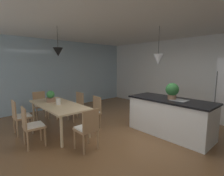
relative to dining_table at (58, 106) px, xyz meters
name	(u,v)px	position (x,y,z in m)	size (l,w,h in m)	color
ground_plane	(136,140)	(1.69, 1.14, -0.68)	(10.00, 8.40, 0.04)	brown
ceiling_slab	(138,17)	(1.69, 1.14, 2.10)	(10.00, 8.40, 0.12)	silver
wall_back_kitchen	(196,76)	(1.69, 4.40, 0.69)	(10.00, 0.12, 2.70)	silver
window_wall_left_glazing	(59,74)	(-2.37, 1.14, 0.69)	(0.06, 8.40, 2.70)	#9EB7C6
dining_table	(58,106)	(0.00, 0.00, 0.00)	(1.97, 0.85, 0.72)	#D1B284
chair_near_left	(20,116)	(-0.44, -0.80, -0.18)	(0.41, 0.41, 0.87)	#A87F56
chair_kitchen_end	(87,128)	(1.36, 0.00, -0.18)	(0.41, 0.41, 0.87)	#A87F56
chair_window_end	(40,104)	(-1.36, 0.00, -0.18)	(0.43, 0.43, 0.87)	#A87F56
chair_far_left	(76,105)	(-0.45, 0.80, -0.18)	(0.42, 0.42, 0.87)	#A87F56
chair_near_right	(31,125)	(0.44, -0.80, -0.18)	(0.43, 0.43, 0.87)	#A87F56
chair_far_right	(93,111)	(0.45, 0.80, -0.18)	(0.43, 0.43, 0.87)	#A87F56
kitchen_island	(170,116)	(2.06, 1.99, -0.20)	(2.03, 0.86, 0.91)	white
pendant_over_table	(58,52)	(-0.05, 0.09, 1.40)	(0.25, 0.25, 0.75)	black
pendant_over_island_main	(158,59)	(1.67, 1.99, 1.22)	(0.25, 0.25, 0.96)	black
potted_plant_on_island	(172,90)	(2.09, 1.99, 0.46)	(0.31, 0.31, 0.40)	#8C664C
potted_plant_on_table	(51,97)	(-0.38, -0.03, 0.21)	(0.24, 0.24, 0.31)	#8C664C
vase_on_dining_table	(58,102)	(0.08, -0.02, 0.15)	(0.11, 0.11, 0.16)	silver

